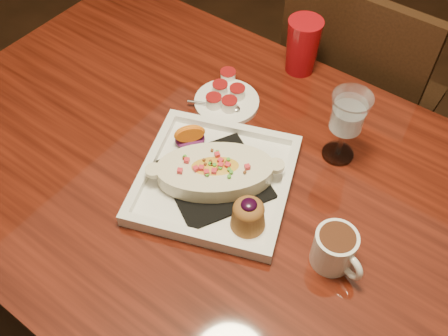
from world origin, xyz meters
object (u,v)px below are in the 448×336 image
Objects in this scene: chair_far at (353,101)px; table at (235,213)px; plate at (217,178)px; goblet at (348,116)px; red_tumbler at (303,46)px; coffee_mug at (335,249)px; saucer at (225,100)px.

table is at bearing 90.00° from chair_far.
chair_far reaches higher than plate.
goblet reaches higher than red_tumbler.
coffee_mug is (0.24, -0.03, 0.14)m from table.
coffee_mug is 0.63× the size of goblet.
chair_far is 0.54m from saucer.
goblet is (0.13, 0.20, 0.21)m from table.
goblet is 1.21× the size of red_tumbler.
plate is 2.54× the size of saucer.
plate is at bearing -164.10° from coffee_mug.
red_tumbler reaches higher than table.
goblet is at bearing 3.63° from saucer.
goblet reaches higher than coffee_mug.
coffee_mug is 0.54m from red_tumbler.
red_tumbler reaches higher than saucer.
coffee_mug is at bearing -64.25° from goblet.
table is 1.61× the size of chair_far.
red_tumbler is (-0.33, 0.43, 0.03)m from coffee_mug.
table is 0.65m from chair_far.
red_tumbler is at bearing 69.94° from chair_far.
plate is 2.76× the size of red_tumbler.
table is at bearing -122.47° from goblet.
table is 0.32m from goblet.
chair_far is at bearing 67.07° from plate.
coffee_mug is (0.27, -0.01, 0.02)m from plate.
saucer is 1.09× the size of red_tumbler.
goblet reaches higher than plate.
red_tumbler is (-0.09, -0.23, 0.31)m from chair_far.
chair_far is 0.71m from plate.
goblet reaches higher than table.
table is 0.44m from red_tumbler.
saucer is (-0.16, 0.18, 0.11)m from table.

